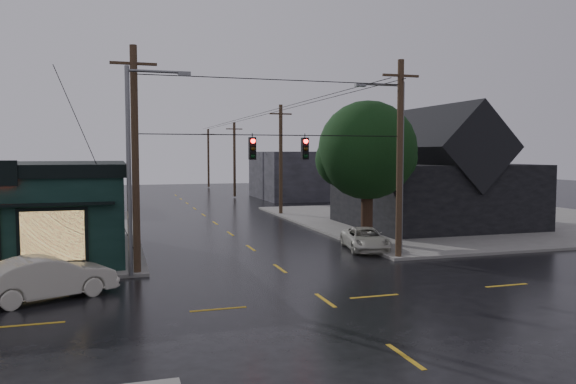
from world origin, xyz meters
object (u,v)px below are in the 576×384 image
object	(u,v)px
corner_tree	(367,151)
utility_pole_ne	(398,259)
sedan_cream	(47,278)
suv_silver	(365,239)
utility_pole_nw	(137,275)

from	to	relation	value
corner_tree	utility_pole_ne	bearing A→B (deg)	-95.84
corner_tree	utility_pole_ne	xyz separation A→B (m)	(-0.50, -4.89, -5.59)
sedan_cream	suv_silver	xyz separation A→B (m)	(15.86, 6.22, -0.19)
utility_pole_nw	suv_silver	bearing A→B (deg)	13.23
utility_pole_ne	suv_silver	xyz separation A→B (m)	(-0.50, 2.94, 0.63)
utility_pole_nw	sedan_cream	world-z (taller)	utility_pole_nw
corner_tree	utility_pole_ne	size ratio (longest dim) A/B	0.83
corner_tree	sedan_cream	xyz separation A→B (m)	(-16.86, -8.17, -4.78)
utility_pole_ne	sedan_cream	world-z (taller)	utility_pole_ne
corner_tree	utility_pole_nw	size ratio (longest dim) A/B	0.83
utility_pole_ne	sedan_cream	xyz separation A→B (m)	(-16.36, -3.28, 0.81)
utility_pole_ne	corner_tree	bearing A→B (deg)	84.16
sedan_cream	suv_silver	world-z (taller)	sedan_cream
corner_tree	suv_silver	size ratio (longest dim) A/B	1.87
utility_pole_nw	utility_pole_ne	distance (m)	13.00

